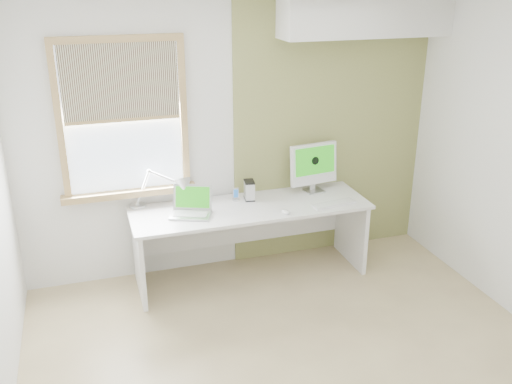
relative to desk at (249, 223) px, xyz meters
name	(u,v)px	position (x,y,z in m)	size (l,w,h in m)	color
room	(304,205)	(-0.05, -1.44, 0.77)	(4.04, 3.54, 2.64)	tan
accent_wall	(331,128)	(0.95, 0.30, 0.77)	(2.00, 0.02, 2.60)	olive
soffit	(365,13)	(1.15, 0.13, 1.87)	(1.60, 0.40, 0.42)	white
window	(123,120)	(-1.05, 0.27, 1.01)	(1.20, 0.14, 1.42)	#9D7E4D
desk	(249,223)	(0.00, 0.00, 0.00)	(2.20, 0.70, 0.73)	white
desk_lamp	(175,189)	(-0.66, 0.11, 0.39)	(0.60, 0.38, 0.36)	#B1B3B6
laptop	(192,207)	(-0.55, -0.06, 0.26)	(0.43, 0.39, 0.24)	#B1B3B6
phone_dock	(236,197)	(-0.09, 0.12, 0.23)	(0.07, 0.07, 0.13)	#B1B3B6
external_drive	(249,190)	(0.04, 0.10, 0.29)	(0.11, 0.15, 0.19)	#B1B3B6
imac	(314,165)	(0.70, 0.13, 0.46)	(0.49, 0.18, 0.48)	#B1B3B6
keyboard	(334,204)	(0.75, -0.26, 0.20)	(0.44, 0.18, 0.02)	white
mouse	(286,212)	(0.25, -0.32, 0.21)	(0.06, 0.10, 0.03)	white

